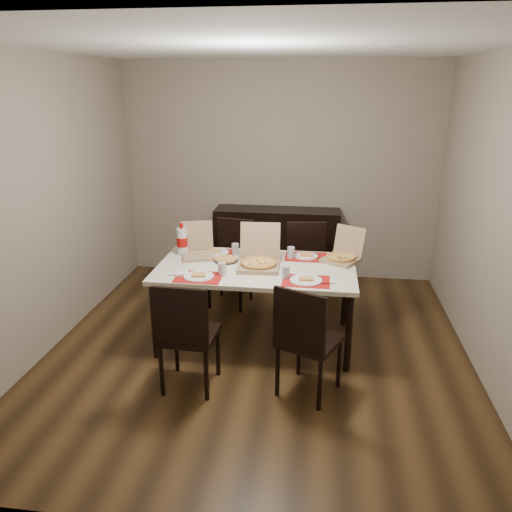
{
  "coord_description": "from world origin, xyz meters",
  "views": [
    {
      "loc": [
        0.53,
        -4.04,
        2.33
      ],
      "look_at": [
        -0.04,
        0.19,
        0.85
      ],
      "focal_mm": 35.0,
      "sensor_mm": 36.0,
      "label": 1
    }
  ],
  "objects_px": {
    "dining_table": "(256,273)",
    "dip_bowl": "(272,258)",
    "chair_near_right": "(306,337)",
    "chair_far_right": "(307,263)",
    "soda_bottle": "(182,241)",
    "pizza_box_center": "(259,261)",
    "chair_far_left": "(232,258)",
    "sideboard": "(277,245)",
    "chair_near_left": "(186,332)"
  },
  "relations": [
    {
      "from": "chair_near_right",
      "to": "chair_near_left",
      "type": "bearing_deg",
      "value": -177.35
    },
    {
      "from": "dip_bowl",
      "to": "soda_bottle",
      "type": "relative_size",
      "value": 0.43
    },
    {
      "from": "dining_table",
      "to": "chair_far_right",
      "type": "xyz_separation_m",
      "value": [
        0.44,
        0.82,
        -0.17
      ]
    },
    {
      "from": "chair_far_right",
      "to": "chair_far_left",
      "type": "bearing_deg",
      "value": 177.67
    },
    {
      "from": "chair_far_right",
      "to": "dip_bowl",
      "type": "xyz_separation_m",
      "value": [
        -0.31,
        -0.63,
        0.26
      ]
    },
    {
      "from": "sideboard",
      "to": "soda_bottle",
      "type": "xyz_separation_m",
      "value": [
        -0.8,
        -1.34,
        0.43
      ]
    },
    {
      "from": "sideboard",
      "to": "soda_bottle",
      "type": "distance_m",
      "value": 1.62
    },
    {
      "from": "dining_table",
      "to": "pizza_box_center",
      "type": "distance_m",
      "value": 0.13
    },
    {
      "from": "chair_near_left",
      "to": "chair_far_right",
      "type": "distance_m",
      "value": 1.92
    },
    {
      "from": "sideboard",
      "to": "chair_near_right",
      "type": "distance_m",
      "value": 2.48
    },
    {
      "from": "chair_far_left",
      "to": "chair_near_right",
      "type": "bearing_deg",
      "value": -62.85
    },
    {
      "from": "pizza_box_center",
      "to": "soda_bottle",
      "type": "xyz_separation_m",
      "value": [
        -0.79,
        0.26,
        0.07
      ]
    },
    {
      "from": "chair_far_right",
      "to": "dip_bowl",
      "type": "relative_size",
      "value": 6.86
    },
    {
      "from": "sideboard",
      "to": "dining_table",
      "type": "height_order",
      "value": "sideboard"
    },
    {
      "from": "dining_table",
      "to": "soda_bottle",
      "type": "height_order",
      "value": "soda_bottle"
    },
    {
      "from": "chair_far_left",
      "to": "soda_bottle",
      "type": "height_order",
      "value": "soda_bottle"
    },
    {
      "from": "chair_near_right",
      "to": "chair_far_left",
      "type": "distance_m",
      "value": 1.92
    },
    {
      "from": "dining_table",
      "to": "chair_near_right",
      "type": "height_order",
      "value": "chair_near_right"
    },
    {
      "from": "sideboard",
      "to": "dip_bowl",
      "type": "xyz_separation_m",
      "value": [
        0.09,
        -1.4,
        0.32
      ]
    },
    {
      "from": "dip_bowl",
      "to": "dining_table",
      "type": "bearing_deg",
      "value": -123.71
    },
    {
      "from": "chair_far_left",
      "to": "pizza_box_center",
      "type": "xyz_separation_m",
      "value": [
        0.41,
        -0.86,
        0.3
      ]
    },
    {
      "from": "dining_table",
      "to": "chair_near_right",
      "type": "distance_m",
      "value": 1.0
    },
    {
      "from": "chair_far_right",
      "to": "soda_bottle",
      "type": "distance_m",
      "value": 1.38
    },
    {
      "from": "sideboard",
      "to": "chair_far_right",
      "type": "distance_m",
      "value": 0.86
    },
    {
      "from": "dining_table",
      "to": "chair_near_right",
      "type": "bearing_deg",
      "value": -59.77
    },
    {
      "from": "dining_table",
      "to": "dip_bowl",
      "type": "bearing_deg",
      "value": 56.29
    },
    {
      "from": "chair_far_right",
      "to": "soda_bottle",
      "type": "height_order",
      "value": "soda_bottle"
    },
    {
      "from": "chair_far_left",
      "to": "pizza_box_center",
      "type": "bearing_deg",
      "value": -64.72
    },
    {
      "from": "pizza_box_center",
      "to": "dip_bowl",
      "type": "relative_size",
      "value": 3.15
    },
    {
      "from": "dining_table",
      "to": "chair_near_left",
      "type": "bearing_deg",
      "value": -115.38
    },
    {
      "from": "chair_far_left",
      "to": "chair_far_right",
      "type": "xyz_separation_m",
      "value": [
        0.82,
        -0.03,
        0.0
      ]
    },
    {
      "from": "dining_table",
      "to": "dip_bowl",
      "type": "height_order",
      "value": "dip_bowl"
    },
    {
      "from": "chair_far_right",
      "to": "dining_table",
      "type": "bearing_deg",
      "value": -117.91
    },
    {
      "from": "sideboard",
      "to": "dip_bowl",
      "type": "height_order",
      "value": "sideboard"
    },
    {
      "from": "chair_far_left",
      "to": "sideboard",
      "type": "bearing_deg",
      "value": 59.97
    },
    {
      "from": "sideboard",
      "to": "dip_bowl",
      "type": "relative_size",
      "value": 11.07
    },
    {
      "from": "dining_table",
      "to": "pizza_box_center",
      "type": "bearing_deg",
      "value": -13.78
    },
    {
      "from": "dip_bowl",
      "to": "soda_bottle",
      "type": "xyz_separation_m",
      "value": [
        -0.89,
        0.06,
        0.12
      ]
    },
    {
      "from": "soda_bottle",
      "to": "sideboard",
      "type": "bearing_deg",
      "value": 59.18
    },
    {
      "from": "soda_bottle",
      "to": "chair_far_left",
      "type": "bearing_deg",
      "value": 58.26
    },
    {
      "from": "sideboard",
      "to": "chair_near_left",
      "type": "bearing_deg",
      "value": -100.61
    },
    {
      "from": "chair_far_left",
      "to": "dining_table",
      "type": "bearing_deg",
      "value": -66.06
    },
    {
      "from": "dining_table",
      "to": "soda_bottle",
      "type": "xyz_separation_m",
      "value": [
        -0.76,
        0.25,
        0.2
      ]
    },
    {
      "from": "chair_near_left",
      "to": "sideboard",
      "type": "bearing_deg",
      "value": 79.39
    },
    {
      "from": "chair_near_right",
      "to": "dip_bowl",
      "type": "xyz_separation_m",
      "value": [
        -0.37,
        1.04,
        0.26
      ]
    },
    {
      "from": "chair_far_right",
      "to": "pizza_box_center",
      "type": "bearing_deg",
      "value": -116.2
    },
    {
      "from": "chair_near_right",
      "to": "chair_far_left",
      "type": "xyz_separation_m",
      "value": [
        -0.88,
        1.71,
        0.0
      ]
    },
    {
      "from": "chair_near_right",
      "to": "chair_far_right",
      "type": "bearing_deg",
      "value": 91.98
    },
    {
      "from": "chair_far_right",
      "to": "soda_bottle",
      "type": "bearing_deg",
      "value": -154.25
    },
    {
      "from": "chair_far_right",
      "to": "dip_bowl",
      "type": "height_order",
      "value": "chair_far_right"
    }
  ]
}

